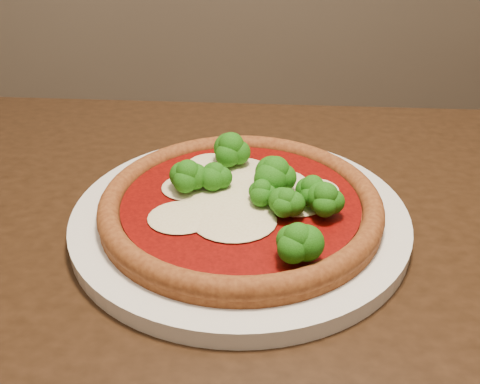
{
  "coord_description": "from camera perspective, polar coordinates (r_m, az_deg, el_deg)",
  "views": [
    {
      "loc": [
        -0.15,
        -0.36,
        1.08
      ],
      "look_at": [
        -0.11,
        0.11,
        0.79
      ],
      "focal_mm": 40.0,
      "sensor_mm": 36.0,
      "label": 1
    }
  ],
  "objects": [
    {
      "name": "pizza",
      "position": [
        0.55,
        0.43,
        -0.82
      ],
      "size": [
        0.29,
        0.29,
        0.06
      ],
      "rotation": [
        0.0,
        0.0,
        0.22
      ],
      "color": "brown",
      "rests_on": "plate"
    },
    {
      "name": "plate",
      "position": [
        0.57,
        -0.0,
        -2.67
      ],
      "size": [
        0.35,
        0.35,
        0.02
      ],
      "primitive_type": "cylinder",
      "color": "silver",
      "rests_on": "dining_table"
    },
    {
      "name": "dining_table",
      "position": [
        0.6,
        6.64,
        -15.04
      ],
      "size": [
        1.19,
        0.96,
        0.75
      ],
      "rotation": [
        0.0,
        0.0,
        -0.16
      ],
      "color": "black",
      "rests_on": "floor"
    }
  ]
}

